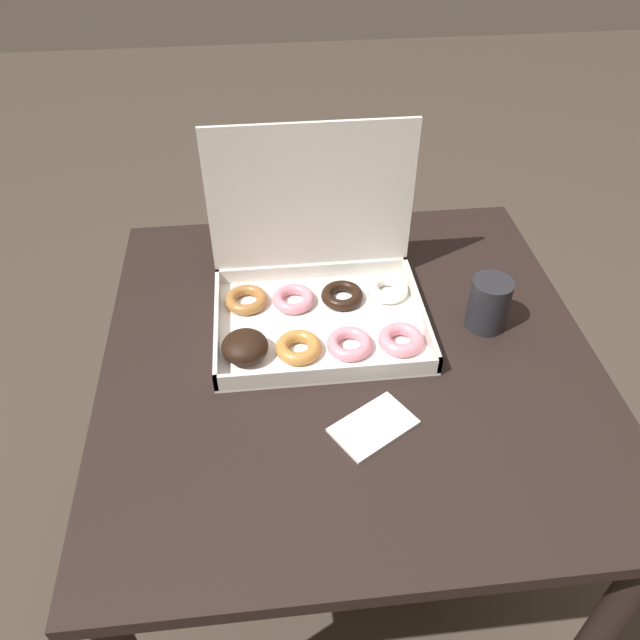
# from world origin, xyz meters

# --- Properties ---
(ground_plane) EXTENTS (8.00, 8.00, 0.00)m
(ground_plane) POSITION_xyz_m (0.00, 0.00, 0.00)
(ground_plane) COLOR #42382D
(dining_table) EXTENTS (0.93, 0.94, 0.71)m
(dining_table) POSITION_xyz_m (0.00, 0.00, 0.61)
(dining_table) COLOR black
(dining_table) RESTS_ON ground_plane
(donut_box) EXTENTS (0.41, 0.32, 0.35)m
(donut_box) POSITION_xyz_m (-0.05, 0.11, 0.78)
(donut_box) COLOR white
(donut_box) RESTS_ON dining_table
(coffee_mug) EXTENTS (0.08, 0.08, 0.11)m
(coffee_mug) POSITION_xyz_m (0.28, 0.05, 0.77)
(coffee_mug) COLOR #232328
(coffee_mug) RESTS_ON dining_table
(paper_napkin) EXTENTS (0.16, 0.14, 0.01)m
(paper_napkin) POSITION_xyz_m (0.01, -0.19, 0.72)
(paper_napkin) COLOR white
(paper_napkin) RESTS_ON dining_table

